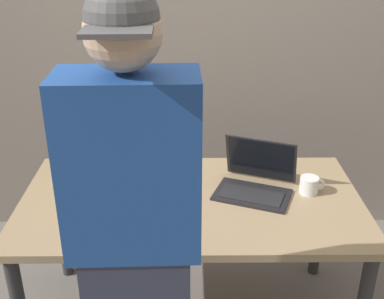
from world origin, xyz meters
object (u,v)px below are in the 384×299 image
object	(u,v)px
coffee_mug	(310,185)
person_figure	(137,262)
laptop	(256,179)
beer_bottle_green	(104,153)
beer_bottle_amber	(84,164)
beer_bottle_brown	(80,153)

from	to	relation	value
coffee_mug	person_figure	bearing A→B (deg)	-134.52
laptop	coffee_mug	bearing A→B (deg)	-6.18
beer_bottle_green	beer_bottle_amber	xyz separation A→B (m)	(-0.07, -0.15, 0.01)
beer_bottle_brown	laptop	bearing A→B (deg)	-9.77
beer_bottle_brown	person_figure	size ratio (longest dim) A/B	0.19
laptop	coffee_mug	xyz separation A→B (m)	(0.25, -0.03, -0.02)
beer_bottle_amber	beer_bottle_brown	world-z (taller)	beer_bottle_brown
coffee_mug	laptop	bearing A→B (deg)	173.82
beer_bottle_brown	coffee_mug	xyz separation A→B (m)	(1.10, -0.17, -0.09)
beer_bottle_brown	person_figure	bearing A→B (deg)	-68.08
person_figure	laptop	bearing A→B (deg)	58.00
person_figure	coffee_mug	distance (m)	1.05
coffee_mug	beer_bottle_amber	bearing A→B (deg)	176.58
laptop	beer_bottle_green	distance (m)	0.76
beer_bottle_green	person_figure	xyz separation A→B (m)	(0.26, -0.96, 0.08)
beer_bottle_amber	person_figure	distance (m)	0.87
laptop	beer_bottle_green	bearing A→B (deg)	165.51
person_figure	coffee_mug	xyz separation A→B (m)	(0.73, 0.74, -0.15)
beer_bottle_amber	coffee_mug	xyz separation A→B (m)	(1.06, -0.06, -0.08)
beer_bottle_green	coffee_mug	size ratio (longest dim) A/B	2.49
beer_bottle_amber	beer_bottle_brown	bearing A→B (deg)	110.25
beer_bottle_green	coffee_mug	world-z (taller)	beer_bottle_green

